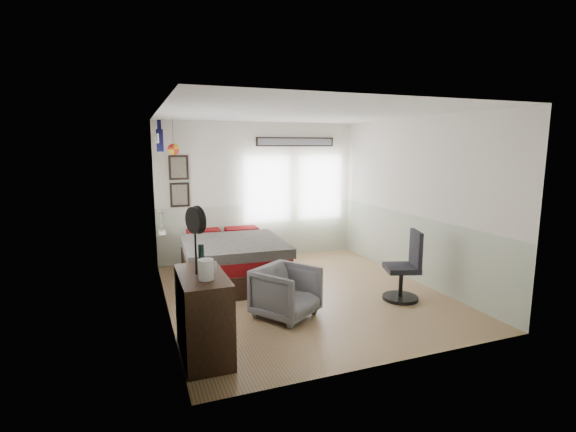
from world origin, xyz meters
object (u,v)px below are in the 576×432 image
(armchair, at_px, (286,292))
(nightstand, at_px, (248,250))
(bed, at_px, (232,259))
(dresser, at_px, (203,315))
(task_chair, at_px, (405,272))

(armchair, xyz_separation_m, nightstand, (0.23, 2.75, -0.10))
(nightstand, bearing_deg, bed, -106.23)
(bed, height_order, armchair, bed)
(dresser, bearing_deg, armchair, 28.43)
(nightstand, bearing_deg, dresser, -98.83)
(bed, xyz_separation_m, nightstand, (0.53, 0.91, -0.11))
(armchair, height_order, nightstand, armchair)
(armchair, bearing_deg, dresser, 174.62)
(nightstand, height_order, task_chair, task_chair)
(dresser, height_order, nightstand, dresser)
(bed, xyz_separation_m, armchair, (0.30, -1.84, -0.01))
(armchair, distance_m, nightstand, 2.76)
(bed, xyz_separation_m, task_chair, (2.15, -1.87, 0.08))
(armchair, relative_size, nightstand, 1.57)
(nightstand, relative_size, task_chair, 0.46)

